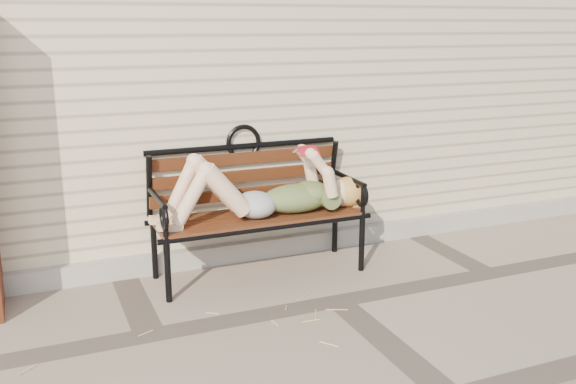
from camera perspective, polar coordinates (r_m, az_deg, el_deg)
name	(u,v)px	position (r m, az deg, el deg)	size (l,w,h in m)	color
ground	(338,301)	(4.35, 4.47, -9.63)	(80.00, 80.00, 0.00)	gray
house_wall	(208,53)	(6.77, -7.16, 12.19)	(8.00, 4.00, 3.00)	beige
foundation_strip	(283,245)	(5.13, -0.45, -4.76)	(8.00, 0.10, 0.15)	#ADA79D
garden_bench	(254,192)	(4.68, -3.02, -0.04)	(1.65, 0.66, 1.07)	black
reading_woman	(262,192)	(4.55, -2.31, 0.03)	(1.55, 0.35, 0.49)	#093745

